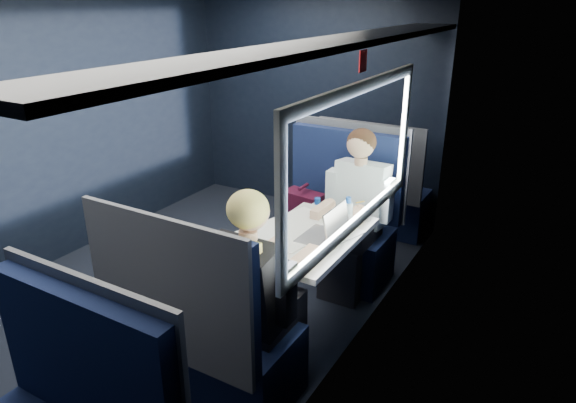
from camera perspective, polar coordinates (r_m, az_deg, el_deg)
The scene contains 12 objects.
ground at distance 4.33m, azimuth -10.50°, elevation -9.54°, with size 2.80×4.20×0.01m, color black.
room_shell at distance 3.77m, azimuth -11.77°, elevation 9.98°, with size 3.00×4.40×2.40m.
table at distance 3.48m, azimuth 1.89°, elevation -4.79°, with size 0.62×1.00×0.74m.
seat_bay_near at distance 4.37m, azimuth 5.05°, elevation -2.60°, with size 1.04×0.62×1.26m.
seat_bay_far at distance 3.08m, azimuth -9.31°, elevation -14.46°, with size 1.04×0.62×1.26m.
seat_row_front at distance 5.16m, azimuth 9.58°, elevation 0.96°, with size 1.04×0.51×1.16m.
man at distance 4.01m, azimuth 7.50°, elevation -0.39°, with size 0.53×0.56×1.32m.
woman at distance 2.89m, azimuth -3.67°, elevation -9.38°, with size 0.53×0.56×1.32m.
papers at distance 3.40m, azimuth 0.09°, elevation -3.94°, with size 0.60×0.87×0.01m, color white.
laptop at distance 3.35m, azimuth 4.48°, elevation -3.26°, with size 0.24×0.32×0.24m.
bottle_small at distance 3.53m, azimuth 6.66°, elevation -1.42°, with size 0.07×0.07×0.23m.
cup at distance 3.70m, azimuth 8.80°, elevation -1.38°, with size 0.06×0.06×0.08m, color white.
Camera 1 is at (2.50, -2.75, 2.23)m, focal length 32.00 mm.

